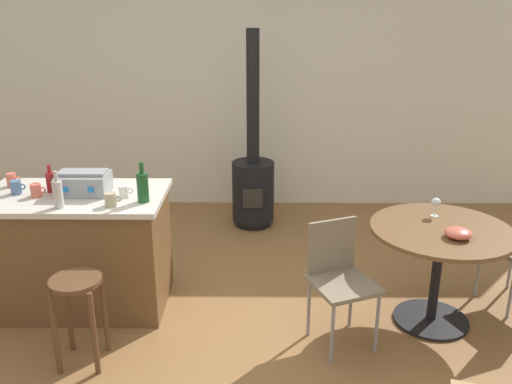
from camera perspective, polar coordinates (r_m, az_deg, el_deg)
ground_plane at (r=4.06m, az=-3.43°, el=-14.29°), size 8.80×8.80×0.00m
back_wall at (r=6.11m, az=-2.02°, el=10.98°), size 8.00×0.10×2.70m
kitchen_island at (r=4.37m, az=-18.21°, el=-5.85°), size 1.36×0.78×0.91m
wooden_stool at (r=3.68m, az=-18.33°, el=-10.95°), size 0.33×0.33×0.62m
dining_table at (r=4.08m, az=18.81°, el=-5.92°), size 1.00×1.00×0.76m
folding_chair_near at (r=3.75m, az=8.79°, el=-8.55°), size 0.52×0.52×0.86m
wood_stove at (r=5.61m, az=-0.31°, el=1.29°), size 0.44×0.45×2.02m
toolbox at (r=4.17m, az=-17.77°, el=0.94°), size 0.36×0.27×0.17m
bottle_0 at (r=3.88m, az=-11.90°, el=0.55°), size 0.08×0.08×0.29m
bottle_1 at (r=4.29m, az=-20.91°, el=1.05°), size 0.07×0.07×0.21m
bottle_2 at (r=3.93m, az=-20.23°, el=-0.16°), size 0.07×0.07×0.26m
cup_0 at (r=4.35m, az=-24.05°, el=0.47°), size 0.11×0.08×0.10m
cup_1 at (r=3.87m, az=-15.11°, el=-0.76°), size 0.12×0.08×0.09m
cup_2 at (r=4.23m, az=-22.25°, el=0.16°), size 0.11×0.08×0.10m
cup_3 at (r=4.03m, az=-13.79°, el=0.07°), size 0.11×0.07×0.08m
cup_4 at (r=4.54m, az=-24.44°, el=1.18°), size 0.11×0.07×0.10m
wine_glass at (r=4.17m, az=18.51°, el=-1.09°), size 0.07×0.07×0.14m
serving_bowl at (r=3.87m, az=20.61°, el=-4.09°), size 0.18×0.18×0.07m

